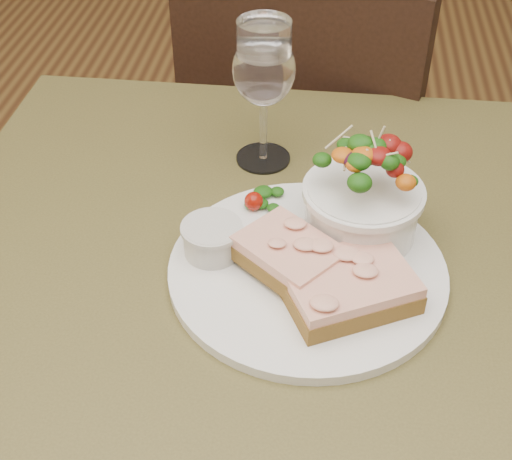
# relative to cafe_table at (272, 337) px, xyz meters

# --- Properties ---
(cafe_table) EXTENTS (0.80, 0.80, 0.75)m
(cafe_table) POSITION_rel_cafe_table_xyz_m (0.00, 0.00, 0.00)
(cafe_table) COLOR #453F1D
(cafe_table) RESTS_ON ground
(chair_far) EXTENTS (0.54, 0.54, 0.90)m
(chair_far) POSITION_rel_cafe_table_xyz_m (0.04, 0.64, -0.36)
(chair_far) COLOR black
(chair_far) RESTS_ON ground
(dinner_plate) EXTENTS (0.30, 0.30, 0.01)m
(dinner_plate) POSITION_rel_cafe_table_xyz_m (0.04, 0.00, 0.11)
(dinner_plate) COLOR white
(dinner_plate) RESTS_ON cafe_table
(sandwich_front) EXTENTS (0.15, 0.14, 0.03)m
(sandwich_front) POSITION_rel_cafe_table_xyz_m (0.08, -0.04, 0.13)
(sandwich_front) COLOR #4D3514
(sandwich_front) RESTS_ON dinner_plate
(sandwich_back) EXTENTS (0.13, 0.12, 0.03)m
(sandwich_back) POSITION_rel_cafe_table_xyz_m (0.02, -0.00, 0.14)
(sandwich_back) COLOR #4D3514
(sandwich_back) RESTS_ON dinner_plate
(ramekin) EXTENTS (0.06, 0.06, 0.04)m
(ramekin) POSITION_rel_cafe_table_xyz_m (-0.07, 0.02, 0.13)
(ramekin) COLOR beige
(ramekin) RESTS_ON dinner_plate
(salad_bowl) EXTENTS (0.12, 0.12, 0.13)m
(salad_bowl) POSITION_rel_cafe_table_xyz_m (0.09, 0.07, 0.17)
(salad_bowl) COLOR white
(salad_bowl) RESTS_ON dinner_plate
(garnish) EXTENTS (0.05, 0.04, 0.02)m
(garnish) POSITION_rel_cafe_table_xyz_m (-0.02, 0.10, 0.12)
(garnish) COLOR #0A3A0A
(garnish) RESTS_ON dinner_plate
(wine_glass) EXTENTS (0.08, 0.08, 0.18)m
(wine_glass) POSITION_rel_cafe_table_xyz_m (-0.03, 0.21, 0.22)
(wine_glass) COLOR white
(wine_glass) RESTS_ON cafe_table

